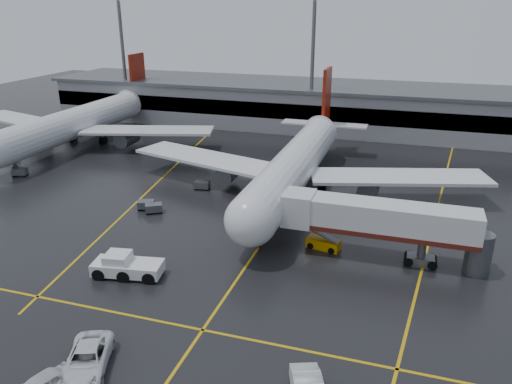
% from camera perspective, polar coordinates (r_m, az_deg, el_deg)
% --- Properties ---
extents(ground, '(220.00, 220.00, 0.00)m').
position_cam_1_polar(ground, '(58.47, 2.47, -3.21)').
color(ground, black).
rests_on(ground, ground).
extents(apron_line_centre, '(0.25, 90.00, 0.02)m').
position_cam_1_polar(apron_line_centre, '(58.47, 2.47, -3.20)').
color(apron_line_centre, gold).
rests_on(apron_line_centre, ground).
extents(apron_line_stop, '(60.00, 0.25, 0.02)m').
position_cam_1_polar(apron_line_stop, '(40.41, -6.12, -15.41)').
color(apron_line_stop, gold).
rests_on(apron_line_stop, ground).
extents(apron_line_left, '(9.99, 69.35, 0.02)m').
position_cam_1_polar(apron_line_left, '(74.16, -10.51, 1.77)').
color(apron_line_left, gold).
rests_on(apron_line_left, ground).
extents(apron_line_right, '(7.57, 69.64, 0.02)m').
position_cam_1_polar(apron_line_right, '(66.17, 20.07, -1.57)').
color(apron_line_right, gold).
rests_on(apron_line_right, ground).
extents(terminal, '(122.00, 19.00, 8.60)m').
position_cam_1_polar(terminal, '(102.34, 9.72, 9.59)').
color(terminal, gray).
rests_on(terminal, ground).
extents(light_mast_left, '(3.00, 1.20, 25.45)m').
position_cam_1_polar(light_mast_left, '(110.90, -14.99, 15.36)').
color(light_mast_left, '#595B60').
rests_on(light_mast_left, ground).
extents(light_mast_mid, '(3.00, 1.20, 25.45)m').
position_cam_1_polar(light_mast_mid, '(95.90, 6.49, 15.14)').
color(light_mast_mid, '#595B60').
rests_on(light_mast_mid, ground).
extents(main_airliner, '(48.80, 45.60, 14.10)m').
position_cam_1_polar(main_airliner, '(65.81, 4.76, 3.44)').
color(main_airliner, silver).
rests_on(main_airliner, ground).
extents(second_airliner, '(48.80, 45.60, 14.10)m').
position_cam_1_polar(second_airliner, '(94.15, -19.37, 7.67)').
color(second_airliner, silver).
rests_on(second_airliner, ground).
extents(jet_bridge, '(19.90, 3.40, 6.05)m').
position_cam_1_polar(jet_bridge, '(49.78, 13.98, -3.36)').
color(jet_bridge, silver).
rests_on(jet_bridge, ground).
extents(pushback_tractor, '(6.76, 3.71, 2.29)m').
position_cam_1_polar(pushback_tractor, '(48.26, -14.64, -8.24)').
color(pushback_tractor, white).
rests_on(pushback_tractor, ground).
extents(belt_loader, '(3.65, 2.16, 2.17)m').
position_cam_1_polar(belt_loader, '(52.19, 7.71, -5.85)').
color(belt_loader, '#D48900').
rests_on(belt_loader, ground).
extents(service_van_a, '(4.80, 6.63, 1.68)m').
position_cam_1_polar(service_van_a, '(37.96, -18.77, -17.74)').
color(service_van_a, white).
rests_on(service_van_a, ground).
extents(baggage_cart_a, '(2.38, 2.14, 1.12)m').
position_cam_1_polar(baggage_cart_a, '(61.44, -11.62, -1.78)').
color(baggage_cart_a, '#595B60').
rests_on(baggage_cart_a, ground).
extents(baggage_cart_b, '(2.34, 1.94, 1.12)m').
position_cam_1_polar(baggage_cart_b, '(62.65, -12.46, -1.39)').
color(baggage_cart_b, '#595B60').
rests_on(baggage_cart_b, ground).
extents(baggage_cart_c, '(2.18, 1.61, 1.12)m').
position_cam_1_polar(baggage_cart_c, '(68.15, -6.19, 0.83)').
color(baggage_cart_c, '#595B60').
rests_on(baggage_cart_c, ground).
extents(baggage_cart_d, '(2.26, 1.75, 1.12)m').
position_cam_1_polar(baggage_cart_d, '(89.70, -26.17, 3.70)').
color(baggage_cart_d, '#595B60').
rests_on(baggage_cart_d, ground).
extents(baggage_cart_e, '(2.32, 1.88, 1.12)m').
position_cam_1_polar(baggage_cart_e, '(80.88, -25.39, 2.13)').
color(baggage_cart_e, '#595B60').
rests_on(baggage_cart_e, ground).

